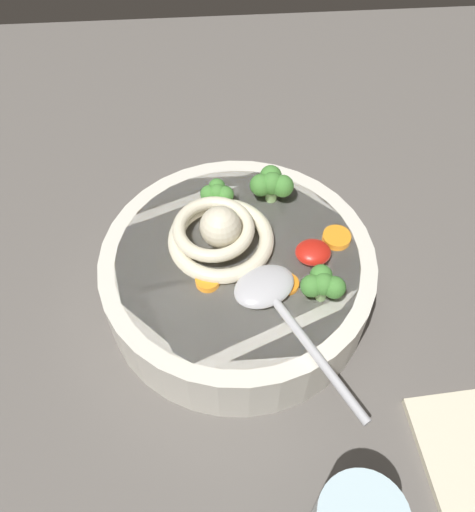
{
  "coord_description": "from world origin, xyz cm",
  "views": [
    {
      "loc": [
        3.24,
        31.2,
        51.22
      ],
      "look_at": [
        0.9,
        -0.06,
        9.54
      ],
      "focal_mm": 37.17,
      "sensor_mm": 36.0,
      "label": 1
    }
  ],
  "objects": [
    {
      "name": "chili_sauce_dollop",
      "position": [
        -6.43,
        0.62,
        10.33
      ],
      "size": [
        3.5,
        3.15,
        1.57
      ],
      "primitive_type": "ellipsoid",
      "color": "red",
      "rests_on": "soup_bowl"
    },
    {
      "name": "noodle_pile",
      "position": [
        2.6,
        -1.86,
        10.99
      ],
      "size": [
        11.6,
        11.38,
        4.66
      ],
      "color": "beige",
      "rests_on": "soup_bowl"
    },
    {
      "name": "carrot_slice_beside_chili",
      "position": [
        3.96,
        2.94,
        9.9
      ],
      "size": [
        2.29,
        2.29,
        0.72
      ],
      "primitive_type": "cylinder",
      "color": "orange",
      "rests_on": "soup_bowl"
    },
    {
      "name": "table_slab",
      "position": [
        0.0,
        0.0,
        1.37
      ],
      "size": [
        115.29,
        115.29,
        2.73
      ],
      "primitive_type": "cube",
      "color": "#5B5651",
      "rests_on": "ground"
    },
    {
      "name": "soup_spoon",
      "position": [
        -1.88,
        5.47,
        10.34
      ],
      "size": [
        10.76,
        16.89,
        1.6
      ],
      "rotation": [
        0.0,
        0.0,
        2.04
      ],
      "color": "#B7B7BC",
      "rests_on": "soup_bowl"
    },
    {
      "name": "broccoli_floret_rear",
      "position": [
        -6.42,
        5.13,
        11.56
      ],
      "size": [
        4.07,
        3.5,
        3.22
      ],
      "color": "#7A9E60",
      "rests_on": "soup_bowl"
    },
    {
      "name": "soup_bowl",
      "position": [
        0.9,
        -0.06,
        6.25
      ],
      "size": [
        27.43,
        27.43,
        6.81
      ],
      "color": "silver",
      "rests_on": "table_slab"
    },
    {
      "name": "carrot_slice_extra_b",
      "position": [
        -3.48,
        3.74,
        9.78
      ],
      "size": [
        2.32,
        2.32,
        0.48
      ],
      "primitive_type": "cylinder",
      "color": "orange",
      "rests_on": "soup_bowl"
    },
    {
      "name": "carrot_slice_center",
      "position": [
        -9.18,
        -1.34,
        9.91
      ],
      "size": [
        2.85,
        2.85,
        0.74
      ],
      "primitive_type": "cylinder",
      "color": "orange",
      "rests_on": "soup_bowl"
    },
    {
      "name": "broccoli_floret_near_spoon",
      "position": [
        2.49,
        -7.21,
        11.28
      ],
      "size": [
        3.51,
        3.02,
        2.77
      ],
      "color": "#7A9E60",
      "rests_on": "soup_bowl"
    },
    {
      "name": "broccoli_floret_left",
      "position": [
        -3.23,
        -7.59,
        11.8
      ],
      "size": [
        4.56,
        3.92,
        3.6
      ],
      "color": "#7A9E60",
      "rests_on": "soup_bowl"
    }
  ]
}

